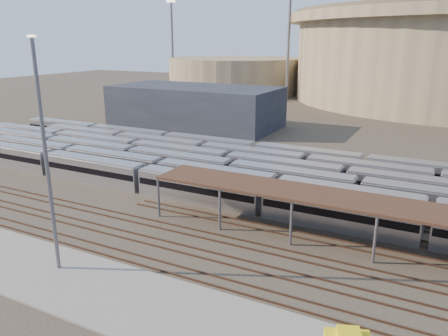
% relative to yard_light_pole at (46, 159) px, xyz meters
% --- Properties ---
extents(ground, '(420.00, 420.00, 0.00)m').
position_rel_yard_light_pole_xyz_m(ground, '(8.85, 13.95, -10.99)').
color(ground, '#383026').
rests_on(ground, ground).
extents(apron, '(50.00, 9.00, 0.20)m').
position_rel_yard_light_pole_xyz_m(apron, '(3.85, -1.05, -10.89)').
color(apron, gray).
rests_on(apron, ground).
extents(subway_trains, '(123.73, 23.90, 3.60)m').
position_rel_yard_light_pole_xyz_m(subway_trains, '(7.02, 32.45, -9.19)').
color(subway_trains, '#B2B2B7').
rests_on(subway_trains, ground).
extents(inspection_shed, '(60.30, 6.00, 5.30)m').
position_rel_yard_light_pole_xyz_m(inspection_shed, '(30.85, 17.95, -6.00)').
color(inspection_shed, slate).
rests_on(inspection_shed, ground).
extents(empty_tracks, '(170.00, 9.62, 0.18)m').
position_rel_yard_light_pole_xyz_m(empty_tracks, '(8.85, 8.95, -10.90)').
color(empty_tracks, '#4C3323').
rests_on(empty_tracks, ground).
extents(secondary_arena, '(56.00, 56.00, 14.00)m').
position_rel_yard_light_pole_xyz_m(secondary_arena, '(-51.15, 143.95, -3.99)').
color(secondary_arena, gray).
rests_on(secondary_arena, ground).
extents(service_building, '(42.00, 20.00, 10.00)m').
position_rel_yard_light_pole_xyz_m(service_building, '(-26.15, 68.95, -5.99)').
color(service_building, '#1E232D').
rests_on(service_building, ground).
extents(floodlight_0, '(4.00, 1.00, 38.40)m').
position_rel_yard_light_pole_xyz_m(floodlight_0, '(-21.15, 123.95, 9.66)').
color(floodlight_0, slate).
rests_on(floodlight_0, ground).
extents(floodlight_1, '(4.00, 1.00, 38.40)m').
position_rel_yard_light_pole_xyz_m(floodlight_1, '(-76.15, 133.95, 9.66)').
color(floodlight_1, slate).
rests_on(floodlight_1, ground).
extents(floodlight_3, '(4.00, 1.00, 38.40)m').
position_rel_yard_light_pole_xyz_m(floodlight_3, '(-1.15, 173.95, 9.66)').
color(floodlight_3, slate).
rests_on(floodlight_3, ground).
extents(yard_light_pole, '(0.82, 0.36, 21.41)m').
position_rel_yard_light_pole_xyz_m(yard_light_pole, '(0.00, 0.00, 0.00)').
color(yard_light_pole, slate).
rests_on(yard_light_pole, apron).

